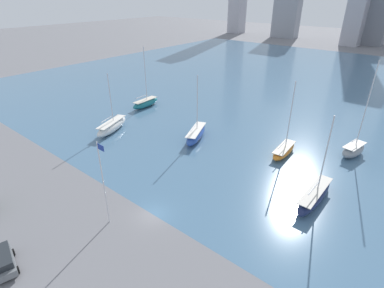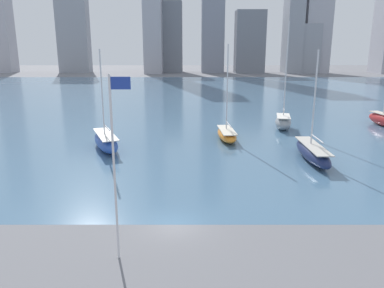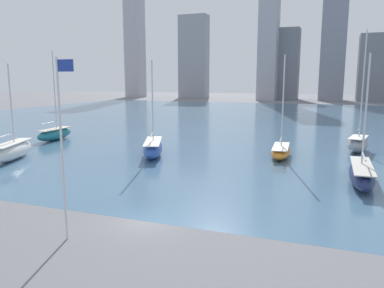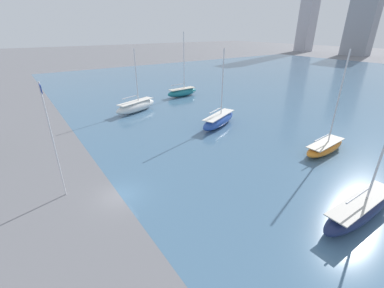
% 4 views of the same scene
% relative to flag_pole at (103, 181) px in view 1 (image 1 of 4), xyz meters
% --- Properties ---
extents(ground_plane, '(500.00, 500.00, 0.00)m').
position_rel_flag_pole_xyz_m(ground_plane, '(3.25, 4.42, -6.14)').
color(ground_plane, slate).
extents(harbor_water, '(180.00, 140.00, 0.00)m').
position_rel_flag_pole_xyz_m(harbor_water, '(3.25, 74.42, -6.14)').
color(harbor_water, '#476B89').
rests_on(harbor_water, ground_plane).
extents(flag_pole, '(1.24, 0.14, 11.31)m').
position_rel_flag_pole_xyz_m(flag_pole, '(0.00, 0.00, 0.00)').
color(flag_pole, silver).
rests_on(flag_pole, ground_plane).
extents(sailboat_orange, '(2.90, 8.48, 13.14)m').
position_rel_flag_pole_xyz_m(sailboat_orange, '(9.44, 30.66, -5.30)').
color(sailboat_orange, orange).
rests_on(sailboat_orange, harbor_water).
extents(sailboat_gray, '(3.66, 6.68, 16.58)m').
position_rel_flag_pole_xyz_m(sailboat_gray, '(19.10, 37.89, -4.93)').
color(sailboat_gray, gray).
rests_on(sailboat_gray, harbor_water).
extents(sailboat_teal, '(2.79, 8.51, 14.62)m').
position_rel_flag_pole_xyz_m(sailboat_teal, '(-27.80, 31.83, -5.07)').
color(sailboat_teal, '#1E757F').
rests_on(sailboat_teal, harbor_water).
extents(sailboat_blue, '(5.96, 9.96, 12.52)m').
position_rel_flag_pole_xyz_m(sailboat_blue, '(-6.53, 25.55, -5.06)').
color(sailboat_blue, '#284CA8').
rests_on(sailboat_blue, harbor_water).
extents(sailboat_navy, '(2.32, 10.84, 12.48)m').
position_rel_flag_pole_xyz_m(sailboat_navy, '(18.41, 20.60, -5.15)').
color(sailboat_navy, '#19234C').
rests_on(sailboat_navy, harbor_water).
extents(sailboat_white, '(5.65, 10.11, 11.95)m').
position_rel_flag_pole_xyz_m(sailboat_white, '(-22.19, 17.30, -4.99)').
color(sailboat_white, white).
rests_on(sailboat_white, harbor_water).
extents(parked_suv_gray, '(4.98, 3.01, 1.94)m').
position_rel_flag_pole_xyz_m(parked_suv_gray, '(-2.64, -11.31, -5.08)').
color(parked_suv_gray, slate).
rests_on(parked_suv_gray, ground_plane).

